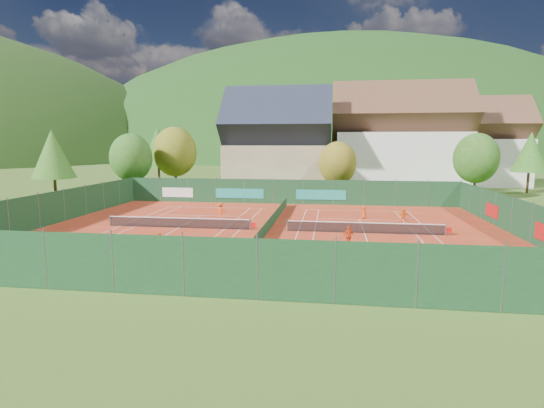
{
  "coord_description": "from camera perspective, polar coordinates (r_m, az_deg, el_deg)",
  "views": [
    {
      "loc": [
        5.18,
        -35.04,
        7.42
      ],
      "look_at": [
        0.0,
        2.0,
        2.0
      ],
      "focal_mm": 28.0,
      "sensor_mm": 36.0,
      "label": 1
    }
  ],
  "objects": [
    {
      "name": "ball_hopper",
      "position": [
        25.84,
        24.42,
        -7.92
      ],
      "size": [
        0.34,
        0.34,
        0.8
      ],
      "color": "slate",
      "rests_on": "ground"
    },
    {
      "name": "player_right_near",
      "position": [
        31.12,
        10.24,
        -4.26
      ],
      "size": [
        0.96,
        0.67,
        1.51
      ],
      "primitive_type": "imported",
      "rotation": [
        0.0,
        0.0,
        0.39
      ],
      "color": "#E34A14",
      "rests_on": "ground"
    },
    {
      "name": "hotel_block_a",
      "position": [
        71.86,
        16.78,
        7.87
      ],
      "size": [
        21.6,
        11.0,
        17.25
      ],
      "color": "silver",
      "rests_on": "ground"
    },
    {
      "name": "mountain_backdrop",
      "position": [
        273.61,
        12.74,
        -1.86
      ],
      "size": [
        820.0,
        530.0,
        242.0
      ],
      "color": "black",
      "rests_on": "ground"
    },
    {
      "name": "tree_west_back",
      "position": [
        74.96,
        -15.08,
        7.45
      ],
      "size": [
        5.6,
        5.6,
        10.0
      ],
      "color": "#442B18",
      "rests_on": "ground"
    },
    {
      "name": "tree_east_mid",
      "position": [
        72.99,
        31.41,
        5.98
      ],
      "size": [
        5.04,
        5.04,
        9.0
      ],
      "color": "#4D371B",
      "rests_on": "ground"
    },
    {
      "name": "court_markings_left",
      "position": [
        38.17,
        -12.43,
        -3.14
      ],
      "size": [
        11.03,
        23.83,
        0.0
      ],
      "color": "white",
      "rests_on": "ground"
    },
    {
      "name": "loose_ball_1",
      "position": [
        26.98,
        1.46,
        -7.65
      ],
      "size": [
        0.07,
        0.07,
        0.07
      ],
      "primitive_type": "sphere",
      "color": "#CCD833",
      "rests_on": "ground"
    },
    {
      "name": "fence_east",
      "position": [
        38.56,
        30.46,
        -1.76
      ],
      "size": [
        0.09,
        32.0,
        3.0
      ],
      "color": "#14391E",
      "rests_on": "ground"
    },
    {
      "name": "tree_center",
      "position": [
        57.11,
        8.81,
        5.44
      ],
      "size": [
        5.01,
        5.01,
        7.6
      ],
      "color": "#49301A",
      "rests_on": "ground"
    },
    {
      "name": "tennis_net_right",
      "position": [
        35.84,
        12.59,
        -3.08
      ],
      "size": [
        13.3,
        0.1,
        1.02
      ],
      "color": "#59595B",
      "rests_on": "ground"
    },
    {
      "name": "fence_south",
      "position": [
        20.6,
        -7.03,
        -8.52
      ],
      "size": [
        40.0,
        0.04,
        3.0
      ],
      "color": "#14381C",
      "rests_on": "ground"
    },
    {
      "name": "tree_west_front",
      "position": [
        61.42,
        -18.41,
        5.94
      ],
      "size": [
        5.72,
        5.72,
        8.69
      ],
      "color": "#412D17",
      "rests_on": "ground"
    },
    {
      "name": "loose_ball_0",
      "position": [
        33.92,
        -11.84,
        -4.51
      ],
      "size": [
        0.07,
        0.07,
        0.07
      ],
      "primitive_type": "sphere",
      "color": "#CCD833",
      "rests_on": "ground"
    },
    {
      "name": "court_divider",
      "position": [
        36.09,
        -0.44,
        -2.81
      ],
      "size": [
        0.03,
        28.8,
        1.0
      ],
      "color": "#153B1E",
      "rests_on": "ground"
    },
    {
      "name": "player_left_far",
      "position": [
        42.12,
        -6.91,
        -0.89
      ],
      "size": [
        1.09,
        0.76,
        1.55
      ],
      "primitive_type": "imported",
      "rotation": [
        0.0,
        0.0,
        3.33
      ],
      "color": "#F64E15",
      "rests_on": "ground"
    },
    {
      "name": "court_markings_right",
      "position": [
        35.93,
        12.32,
        -3.85
      ],
      "size": [
        11.03,
        23.83,
        0.0
      ],
      "color": "white",
      "rests_on": "ground"
    },
    {
      "name": "fence_west",
      "position": [
        43.56,
        -27.46,
        -0.5
      ],
      "size": [
        0.04,
        32.0,
        3.0
      ],
      "color": "#163D1E",
      "rests_on": "ground"
    },
    {
      "name": "tree_west_side",
      "position": [
        57.58,
        -27.39,
        5.98
      ],
      "size": [
        5.04,
        5.04,
        9.0
      ],
      "color": "#462C19",
      "rests_on": "ground"
    },
    {
      "name": "tree_west_mid",
      "position": [
        65.31,
        -12.92,
        6.86
      ],
      "size": [
        6.44,
        6.44,
        9.78
      ],
      "color": "#472819",
      "rests_on": "ground"
    },
    {
      "name": "player_right_far_a",
      "position": [
        42.68,
        12.24,
        -1.09
      ],
      "size": [
        0.72,
        0.6,
        1.26
      ],
      "primitive_type": "imported",
      "rotation": [
        0.0,
        0.0,
        3.52
      ],
      "color": "#D24212",
      "rests_on": "ground"
    },
    {
      "name": "chalet",
      "position": [
        65.56,
        0.8,
        7.55
      ],
      "size": [
        16.2,
        12.0,
        16.0
      ],
      "color": "tan",
      "rests_on": "ground"
    },
    {
      "name": "player_left_mid",
      "position": [
        29.86,
        -14.89,
        -5.09
      ],
      "size": [
        0.83,
        0.8,
        1.35
      ],
      "primitive_type": "imported",
      "rotation": [
        0.0,
        0.0,
        -0.64
      ],
      "color": "#D04312",
      "rests_on": "ground"
    },
    {
      "name": "ground",
      "position": [
        36.2,
        -0.44,
        -3.62
      ],
      "size": [
        600.0,
        600.0,
        0.0
      ],
      "primitive_type": "plane",
      "color": "#36561B",
      "rests_on": "ground"
    },
    {
      "name": "tree_east_back",
      "position": [
        77.88,
        23.66,
        7.07
      ],
      "size": [
        7.15,
        7.15,
        10.86
      ],
      "color": "#442718",
      "rests_on": "ground"
    },
    {
      "name": "loose_ball_2",
      "position": [
        39.2,
        0.74,
        -2.62
      ],
      "size": [
        0.07,
        0.07,
        0.07
      ],
      "primitive_type": "sphere",
      "color": "#CCD833",
      "rests_on": "ground"
    },
    {
      "name": "clay_pad",
      "position": [
        36.19,
        -0.44,
        -3.58
      ],
      "size": [
        40.0,
        32.0,
        0.01
      ],
      "primitive_type": "cube",
      "color": "#A22E17",
      "rests_on": "ground"
    },
    {
      "name": "player_right_far_b",
      "position": [
        42.18,
        17.21,
        -1.43
      ],
      "size": [
        1.13,
        0.39,
        1.21
      ],
      "primitive_type": "imported",
      "rotation": [
        0.0,
        0.0,
        3.11
      ],
      "color": "orange",
      "rests_on": "ground"
    },
    {
      "name": "tree_east_front",
      "position": [
        62.0,
        25.75,
        5.56
      ],
      "size": [
        5.72,
        5.72,
        8.69
      ],
      "color": "#452C18",
      "rests_on": "ground"
    },
    {
      "name": "player_left_near",
      "position": [
        31.09,
        -25.31,
        -5.07
      ],
      "size": [
        0.6,
        0.53,
        1.37
      ],
      "primitive_type": "imported",
      "rotation": [
        0.0,
        0.0,
        0.51
      ],
      "color": "#E64914",
      "rests_on": "ground"
    },
    {
      "name": "tennis_net_left",
      "position": [
        38.02,
        -12.23,
        -2.42
      ],
      "size": [
        13.3,
        0.1,
        1.02
      ],
      "color": "#59595B",
      "rests_on": "ground"
    },
    {
      "name": "fence_north",
      "position": [
        51.69,
        1.65,
        1.63
      ],
      "size": [
        40.0,
        0.1,
        3.0
      ],
      "color": "#14391E",
      "rests_on": "ground"
    },
    {
      "name": "hotel_block_b",
      "position": [
        82.85,
        25.59,
        6.89
      ],
      "size": [
        17.28,
        10.0,
        15.5
      ],
      "color": "silver",
      "rests_on": "ground"
    }
  ]
}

